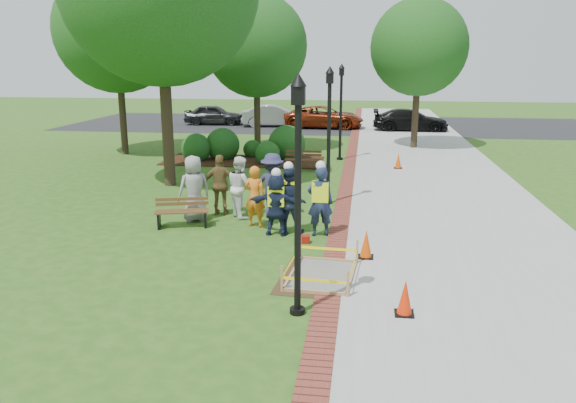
# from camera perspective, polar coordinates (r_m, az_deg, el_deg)

# --- Properties ---
(ground) EXTENTS (100.00, 100.00, 0.00)m
(ground) POSITION_cam_1_polar(r_m,az_deg,el_deg) (13.29, -2.86, -5.38)
(ground) COLOR #285116
(ground) RESTS_ON ground
(sidewalk) EXTENTS (6.00, 60.00, 0.02)m
(sidewalk) POSITION_cam_1_polar(r_m,az_deg,el_deg) (22.88, 14.33, 2.64)
(sidewalk) COLOR #9E9E99
(sidewalk) RESTS_ON ground
(brick_edging) EXTENTS (0.50, 60.00, 0.03)m
(brick_edging) POSITION_cam_1_polar(r_m,az_deg,el_deg) (22.74, 6.17, 2.95)
(brick_edging) COLOR maroon
(brick_edging) RESTS_ON ground
(mulch_bed) EXTENTS (7.00, 3.00, 0.05)m
(mulch_bed) POSITION_cam_1_polar(r_m,az_deg,el_deg) (25.27, -4.54, 4.14)
(mulch_bed) COLOR #381E0F
(mulch_bed) RESTS_ON ground
(parking_lot) EXTENTS (36.00, 12.00, 0.01)m
(parking_lot) POSITION_cam_1_polar(r_m,az_deg,el_deg) (39.61, 4.42, 7.84)
(parking_lot) COLOR black
(parking_lot) RESTS_ON ground
(wet_concrete_pad) EXTENTS (1.87, 2.42, 0.55)m
(wet_concrete_pad) POSITION_cam_1_polar(r_m,az_deg,el_deg) (11.91, 3.47, -6.58)
(wet_concrete_pad) COLOR #47331E
(wet_concrete_pad) RESTS_ON ground
(bench_near) EXTENTS (1.51, 0.83, 0.78)m
(bench_near) POSITION_cam_1_polar(r_m,az_deg,el_deg) (15.59, -10.69, -1.66)
(bench_near) COLOR brown
(bench_near) RESTS_ON ground
(bench_far) EXTENTS (1.50, 0.53, 0.80)m
(bench_far) POSITION_cam_1_polar(r_m,az_deg,el_deg) (23.05, 1.53, 3.79)
(bench_far) COLOR #532B1C
(bench_far) RESTS_ON ground
(cone_front) EXTENTS (0.34, 0.34, 0.68)m
(cone_front) POSITION_cam_1_polar(r_m,az_deg,el_deg) (10.37, 11.80, -9.61)
(cone_front) COLOR black
(cone_front) RESTS_ON ground
(cone_back) EXTENTS (0.34, 0.34, 0.68)m
(cone_back) POSITION_cam_1_polar(r_m,az_deg,el_deg) (13.05, 7.94, -4.37)
(cone_back) COLOR black
(cone_back) RESTS_ON ground
(cone_far) EXTENTS (0.34, 0.34, 0.66)m
(cone_far) POSITION_cam_1_polar(r_m,az_deg,el_deg) (23.85, 11.14, 4.04)
(cone_far) COLOR black
(cone_far) RESTS_ON ground
(toolbox) EXTENTS (0.38, 0.22, 0.19)m
(toolbox) POSITION_cam_1_polar(r_m,az_deg,el_deg) (14.06, 1.45, -3.84)
(toolbox) COLOR maroon
(toolbox) RESTS_ON ground
(lamp_near) EXTENTS (0.28, 0.28, 4.26)m
(lamp_near) POSITION_cam_1_polar(r_m,az_deg,el_deg) (9.56, 1.02, 2.25)
(lamp_near) COLOR black
(lamp_near) RESTS_ON ground
(lamp_mid) EXTENTS (0.28, 0.28, 4.26)m
(lamp_mid) POSITION_cam_1_polar(r_m,az_deg,el_deg) (17.43, 4.19, 7.72)
(lamp_mid) COLOR black
(lamp_mid) RESTS_ON ground
(lamp_far) EXTENTS (0.28, 0.28, 4.26)m
(lamp_far) POSITION_cam_1_polar(r_m,az_deg,el_deg) (25.39, 5.40, 9.78)
(lamp_far) COLOR black
(lamp_far) RESTS_ON ground
(tree_back) EXTENTS (4.90, 4.90, 7.50)m
(tree_back) POSITION_cam_1_polar(r_m,az_deg,el_deg) (27.85, -3.24, 15.50)
(tree_back) COLOR #3D2D1E
(tree_back) RESTS_ON ground
(tree_right) EXTENTS (4.79, 4.79, 7.40)m
(tree_right) POSITION_cam_1_polar(r_m,az_deg,el_deg) (29.45, 13.18, 15.00)
(tree_right) COLOR #3D2D1E
(tree_right) RESTS_ON ground
(tree_far) EXTENTS (5.64, 5.64, 8.52)m
(tree_far) POSITION_cam_1_polar(r_m,az_deg,el_deg) (27.93, -17.01, 16.24)
(tree_far) COLOR #3D2D1E
(tree_far) RESTS_ON ground
(shrub_a) EXTENTS (1.33, 1.33, 1.33)m
(shrub_a) POSITION_cam_1_polar(r_m,az_deg,el_deg) (25.67, -9.27, 4.12)
(shrub_a) COLOR #113E14
(shrub_a) RESTS_ON ground
(shrub_b) EXTENTS (1.54, 1.54, 1.54)m
(shrub_b) POSITION_cam_1_polar(r_m,az_deg,el_deg) (25.94, -6.61, 4.32)
(shrub_b) COLOR #113E14
(shrub_b) RESTS_ON ground
(shrub_c) EXTENTS (1.09, 1.09, 1.09)m
(shrub_c) POSITION_cam_1_polar(r_m,az_deg,el_deg) (24.53, -2.07, 3.82)
(shrub_c) COLOR #113E14
(shrub_c) RESTS_ON ground
(shrub_d) EXTENTS (1.70, 1.70, 1.70)m
(shrub_d) POSITION_cam_1_polar(r_m,az_deg,el_deg) (25.56, -0.13, 4.26)
(shrub_d) COLOR #113E14
(shrub_d) RESTS_ON ground
(shrub_e) EXTENTS (0.87, 0.87, 0.87)m
(shrub_e) POSITION_cam_1_polar(r_m,az_deg,el_deg) (26.28, -3.61, 4.51)
(shrub_e) COLOR #113E14
(shrub_e) RESTS_ON ground
(casual_person_a) EXTENTS (0.71, 0.66, 1.87)m
(casual_person_a) POSITION_cam_1_polar(r_m,az_deg,el_deg) (15.94, -9.52, 1.30)
(casual_person_a) COLOR gray
(casual_person_a) RESTS_ON ground
(casual_person_b) EXTENTS (0.61, 0.46, 1.69)m
(casual_person_b) POSITION_cam_1_polar(r_m,az_deg,el_deg) (15.24, -3.37, 0.51)
(casual_person_b) COLOR orange
(casual_person_b) RESTS_ON ground
(casual_person_c) EXTENTS (0.63, 0.67, 1.77)m
(casual_person_c) POSITION_cam_1_polar(r_m,az_deg,el_deg) (16.21, -4.85, 1.49)
(casual_person_c) COLOR white
(casual_person_c) RESTS_ON ground
(casual_person_d) EXTENTS (0.60, 0.41, 1.78)m
(casual_person_d) POSITION_cam_1_polar(r_m,az_deg,el_deg) (16.50, -6.84, 1.68)
(casual_person_d) COLOR brown
(casual_person_d) RESTS_ON ground
(casual_person_e) EXTENTS (0.68, 0.54, 1.86)m
(casual_person_e) POSITION_cam_1_polar(r_m,az_deg,el_deg) (16.14, -1.60, 1.63)
(casual_person_e) COLOR #2C2E4E
(casual_person_e) RESTS_ON ground
(hivis_worker_a) EXTENTS (0.54, 0.37, 1.78)m
(hivis_worker_a) POSITION_cam_1_polar(r_m,az_deg,el_deg) (14.48, -1.19, -0.03)
(hivis_worker_a) COLOR #17293D
(hivis_worker_a) RESTS_ON ground
(hivis_worker_b) EXTENTS (0.66, 0.51, 1.97)m
(hivis_worker_b) POSITION_cam_1_polar(r_m,az_deg,el_deg) (14.42, 3.29, 0.24)
(hivis_worker_b) COLOR #1B2047
(hivis_worker_b) RESTS_ON ground
(hivis_worker_c) EXTENTS (0.57, 0.38, 1.90)m
(hivis_worker_c) POSITION_cam_1_polar(r_m,az_deg,el_deg) (14.68, 0.04, 0.40)
(hivis_worker_c) COLOR #1C1D4A
(hivis_worker_c) RESTS_ON ground
(parked_car_a) EXTENTS (2.31, 4.72, 1.50)m
(parked_car_a) POSITION_cam_1_polar(r_m,az_deg,el_deg) (39.60, -7.49, 7.75)
(parked_car_a) COLOR #242426
(parked_car_a) RESTS_ON ground
(parked_car_b) EXTENTS (2.73, 5.05, 1.57)m
(parked_car_b) POSITION_cam_1_polar(r_m,az_deg,el_deg) (38.18, -1.39, 7.62)
(parked_car_b) COLOR #98989C
(parked_car_b) RESTS_ON ground
(parked_car_c) EXTENTS (2.21, 4.85, 1.56)m
(parked_car_c) POSITION_cam_1_polar(r_m,az_deg,el_deg) (37.44, 3.66, 7.46)
(parked_car_c) COLOR maroon
(parked_car_c) RESTS_ON ground
(parked_car_d) EXTENTS (1.99, 4.55, 1.48)m
(parked_car_d) POSITION_cam_1_polar(r_m,az_deg,el_deg) (36.79, 12.27, 7.04)
(parked_car_d) COLOR black
(parked_car_d) RESTS_ON ground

